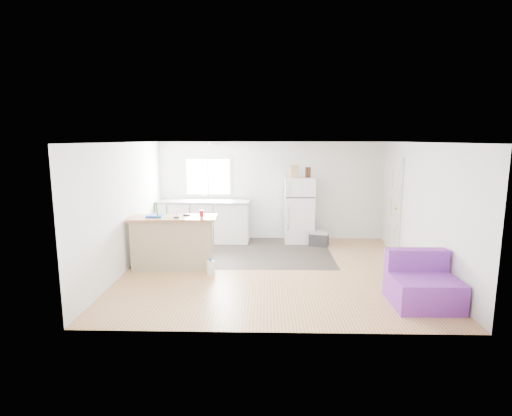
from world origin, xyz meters
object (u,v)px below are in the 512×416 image
(red_cup, at_px, (201,213))
(bottle_left, at_px, (309,172))
(bottle_right, at_px, (307,172))
(cardboard_box, at_px, (294,171))
(kitchen_cabinets, at_px, (204,221))
(cleaner_jug, at_px, (211,267))
(purple_seat, at_px, (422,286))
(blue_tray, at_px, (155,216))
(peninsula, at_px, (173,242))
(cooler, at_px, (319,238))
(mop, at_px, (155,258))
(refrigerator, at_px, (299,210))

(red_cup, bearing_deg, bottle_left, 41.04)
(bottle_right, bearing_deg, cardboard_box, 179.06)
(kitchen_cabinets, bearing_deg, bottle_left, 0.89)
(red_cup, bearing_deg, bottle_right, 42.09)
(cleaner_jug, relative_size, cardboard_box, 1.01)
(purple_seat, xyz_separation_m, cleaner_jug, (-3.37, 1.24, -0.15))
(blue_tray, bearing_deg, peninsula, 7.10)
(cleaner_jug, height_order, bottle_left, bottle_left)
(kitchen_cabinets, distance_m, blue_tray, 2.22)
(cooler, relative_size, bottle_right, 2.07)
(peninsula, height_order, cardboard_box, cardboard_box)
(bottle_right, bearing_deg, peninsula, -143.79)
(mop, bearing_deg, cooler, 31.98)
(cooler, distance_m, bottle_left, 1.56)
(mop, bearing_deg, peninsula, 29.95)
(blue_tray, bearing_deg, bottle_right, 33.78)
(bottle_right, bearing_deg, purple_seat, -69.00)
(mop, bearing_deg, red_cup, 15.75)
(refrigerator, xyz_separation_m, bottle_right, (0.16, -0.03, 0.91))
(cooler, relative_size, bottle_left, 2.07)
(cooler, xyz_separation_m, bottle_left, (-0.22, 0.30, 1.52))
(cooler, bearing_deg, blue_tray, -136.49)
(mop, height_order, bottle_left, bottle_left)
(red_cup, relative_size, cardboard_box, 0.40)
(refrigerator, distance_m, cooler, 0.83)
(cooler, height_order, purple_seat, purple_seat)
(purple_seat, distance_m, blue_tray, 4.79)
(purple_seat, bearing_deg, red_cup, 154.34)
(refrigerator, distance_m, cardboard_box, 0.94)
(mop, bearing_deg, refrigerator, 40.29)
(cooler, height_order, bottle_left, bottle_left)
(kitchen_cabinets, xyz_separation_m, peninsula, (-0.28, -2.04, -0.00))
(kitchen_cabinets, distance_m, bottle_left, 2.78)
(cooler, bearing_deg, peninsula, -134.66)
(cardboard_box, distance_m, bottle_right, 0.30)
(cooler, bearing_deg, bottle_right, 147.74)
(kitchen_cabinets, height_order, bottle_left, bottle_left)
(peninsula, height_order, purple_seat, peninsula)
(cardboard_box, bearing_deg, red_cup, -133.68)
(purple_seat, height_order, blue_tray, blue_tray)
(red_cup, distance_m, blue_tray, 0.88)
(cooler, xyz_separation_m, purple_seat, (1.11, -3.32, 0.11))
(refrigerator, relative_size, blue_tray, 5.22)
(cleaner_jug, distance_m, bottle_left, 3.50)
(purple_seat, bearing_deg, cleaner_jug, 159.11)
(refrigerator, height_order, cleaner_jug, refrigerator)
(kitchen_cabinets, height_order, blue_tray, kitchen_cabinets)
(refrigerator, relative_size, cardboard_box, 5.22)
(peninsula, xyz_separation_m, red_cup, (0.56, 0.04, 0.56))
(cooler, relative_size, cleaner_jug, 1.70)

